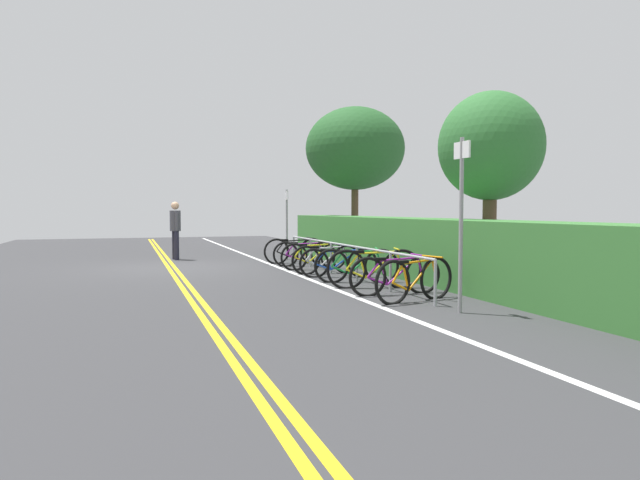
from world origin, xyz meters
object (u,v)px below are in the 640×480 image
tree_mid (491,147)px  bicycle_7 (395,275)px  bicycle_4 (338,263)px  sign_post_far (461,209)px  bicycle_2 (314,256)px  tree_near_left (355,149)px  bicycle_5 (356,266)px  bicycle_8 (415,280)px  pedestrian (175,226)px  bicycle_0 (295,251)px  bicycle_3 (326,259)px  sign_post_near (287,217)px  bicycle_1 (304,254)px  bicycle_6 (374,269)px  bike_rack (343,252)px

tree_mid → bicycle_7: bearing=-68.6°
bicycle_4 → sign_post_far: (4.57, 0.16, 1.18)m
bicycle_2 → tree_near_left: (-4.45, 2.95, 3.22)m
bicycle_4 → bicycle_5: bicycle_5 is taller
bicycle_4 → bicycle_8: bicycle_8 is taller
bicycle_2 → pedestrian: bearing=-142.1°
bicycle_0 → bicycle_8: bicycle_8 is taller
bicycle_3 → sign_post_near: (-3.82, 0.10, 0.93)m
bicycle_1 → bicycle_3: size_ratio=0.98×
pedestrian → sign_post_far: 10.70m
bicycle_6 → bicycle_3: bearing=-178.9°
bicycle_4 → tree_mid: tree_mid is taller
bicycle_2 → bicycle_5: 2.64m
bicycle_2 → sign_post_far: 6.38m
bicycle_1 → bicycle_4: bearing=-0.5°
bicycle_1 → bicycle_7: bearing=0.5°
bicycle_7 → sign_post_far: size_ratio=0.71×
bicycle_6 → bicycle_8: bicycle_6 is taller
bicycle_6 → bicycle_8: bearing=-0.4°
bicycle_4 → tree_near_left: (-6.15, 2.94, 3.23)m
bicycle_0 → sign_post_near: size_ratio=0.84×
bicycle_1 → pedestrian: pedestrian is taller
bicycle_6 → bicycle_4: bearing=-178.6°
bicycle_7 → bicycle_4: bearing=-178.6°
bicycle_1 → sign_post_far: 7.25m
tree_near_left → bike_rack: bearing=-24.6°
pedestrian → tree_near_left: tree_near_left is taller
bicycle_0 → bicycle_5: bearing=0.5°
bicycle_8 → tree_near_left: bearing=163.2°
bicycle_5 → sign_post_near: bearing=179.5°
bicycle_7 → tree_near_left: 9.82m
bicycle_2 → sign_post_near: bearing=178.0°
bicycle_0 → tree_near_left: bearing=132.5°
sign_post_near → tree_near_left: (-1.56, 2.84, 2.29)m
bike_rack → tree_mid: tree_mid is taller
bicycle_2 → pedestrian: 5.02m
bicycle_7 → bicycle_8: size_ratio=1.08×
tree_mid → bicycle_2: bearing=-140.1°
bicycle_5 → pedestrian: bearing=-154.7°
pedestrian → bicycle_0: bearing=54.8°
sign_post_far → bicycle_2: bearing=-178.5°
bicycle_0 → bicycle_3: bearing=-0.2°
bicycle_2 → bicycle_3: same height
bicycle_3 → bicycle_5: bearing=1.6°
bicycle_6 → tree_mid: 3.65m
bicycle_1 → bicycle_0: bearing=-179.0°
bicycle_2 → bicycle_3: bearing=0.1°
bicycle_5 → sign_post_far: (3.63, 0.12, 1.16)m
bicycle_4 → bicycle_6: bearing=1.4°
bicycle_3 → tree_near_left: 6.93m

